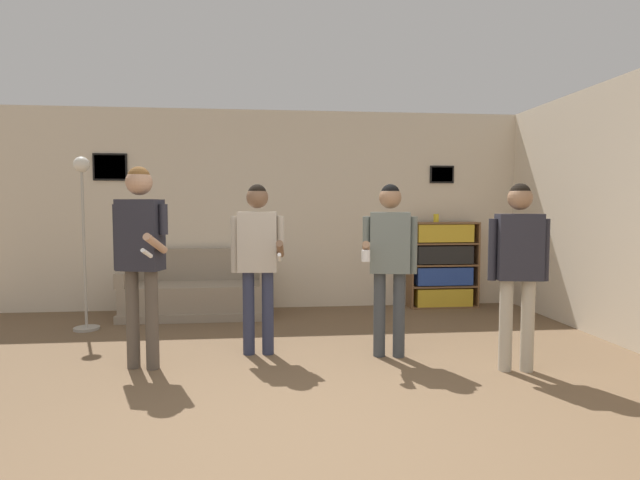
% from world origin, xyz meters
% --- Properties ---
extents(ground_plane, '(20.00, 20.00, 0.00)m').
position_xyz_m(ground_plane, '(0.00, 0.00, 0.00)').
color(ground_plane, brown).
extents(wall_back, '(8.73, 0.08, 2.70)m').
position_xyz_m(wall_back, '(-0.00, 4.02, 1.35)').
color(wall_back, beige).
rests_on(wall_back, ground_plane).
extents(wall_right, '(0.06, 6.39, 2.70)m').
position_xyz_m(wall_right, '(3.19, 2.00, 1.35)').
color(wall_right, beige).
rests_on(wall_right, ground_plane).
extents(couch, '(1.83, 0.80, 0.84)m').
position_xyz_m(couch, '(-1.25, 3.60, 0.28)').
color(couch, gray).
rests_on(couch, ground_plane).
extents(bookshelf, '(0.95, 0.30, 1.18)m').
position_xyz_m(bookshelf, '(2.07, 3.80, 0.59)').
color(bookshelf, brown).
rests_on(bookshelf, ground_plane).
extents(floor_lamp, '(0.28, 0.28, 1.95)m').
position_xyz_m(floor_lamp, '(-2.40, 2.95, 1.23)').
color(floor_lamp, '#ADA89E').
rests_on(floor_lamp, ground_plane).
extents(person_player_foreground_left, '(0.48, 0.55, 1.73)m').
position_xyz_m(person_player_foreground_left, '(-1.42, 1.50, 1.07)').
color(person_player_foreground_left, brown).
rests_on(person_player_foreground_left, ground_plane).
extents(person_player_foreground_center, '(0.50, 0.46, 1.60)m').
position_xyz_m(person_player_foreground_center, '(-0.44, 1.81, 0.98)').
color(person_player_foreground_center, '#2D334C').
rests_on(person_player_foreground_center, ground_plane).
extents(person_watcher_holding_cup, '(0.55, 0.38, 1.60)m').
position_xyz_m(person_watcher_holding_cup, '(0.78, 1.61, 0.98)').
color(person_watcher_holding_cup, '#3D4247').
rests_on(person_watcher_holding_cup, ground_plane).
extents(person_spectator_near_bookshelf, '(0.49, 0.26, 1.59)m').
position_xyz_m(person_spectator_near_bookshelf, '(1.75, 1.11, 0.97)').
color(person_spectator_near_bookshelf, '#B7AD99').
rests_on(person_spectator_near_bookshelf, ground_plane).
extents(drinking_cup, '(0.07, 0.07, 0.11)m').
position_xyz_m(drinking_cup, '(1.96, 3.80, 1.24)').
color(drinking_cup, yellow).
rests_on(drinking_cup, bookshelf).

